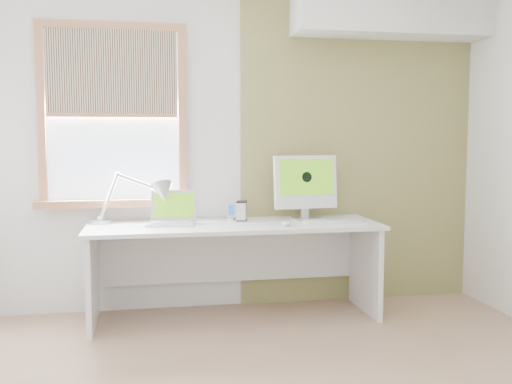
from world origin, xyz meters
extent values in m
cube|color=white|center=(0.00, 1.76, 1.30)|extent=(4.00, 0.02, 2.60)
cube|color=white|center=(0.00, -1.76, 1.30)|extent=(4.00, 0.02, 2.60)
cube|color=olive|center=(1.00, 1.74, 1.30)|extent=(2.00, 0.02, 2.60)
cube|color=white|center=(1.20, 1.57, 2.40)|extent=(1.60, 0.40, 0.42)
cube|color=#AE6946|center=(-1.53, 1.72, 1.55)|extent=(0.06, 0.06, 1.42)
cube|color=#AE6946|center=(-0.47, 1.72, 1.55)|extent=(0.06, 0.06, 1.42)
cube|color=#AE6946|center=(-1.00, 1.72, 2.23)|extent=(1.00, 0.06, 0.06)
cube|color=#AE6946|center=(-1.00, 1.70, 0.87)|extent=(1.20, 0.14, 0.06)
cube|color=#D1E2F9|center=(-1.00, 1.74, 1.55)|extent=(1.00, 0.01, 1.30)
cube|color=beige|center=(-1.00, 1.70, 1.88)|extent=(0.98, 0.02, 0.65)
cube|color=#AE6946|center=(-1.00, 1.70, 1.55)|extent=(0.98, 0.03, 0.03)
cube|color=white|center=(-0.10, 1.38, 0.71)|extent=(2.20, 0.70, 0.03)
cube|color=white|center=(-1.15, 1.38, 0.35)|extent=(0.04, 0.64, 0.70)
cube|color=white|center=(0.95, 1.38, 0.35)|extent=(0.04, 0.64, 0.70)
cube|color=white|center=(-0.10, 1.70, 0.45)|extent=(2.08, 0.02, 0.48)
cylinder|color=silver|center=(-1.11, 1.58, 0.74)|extent=(0.17, 0.17, 0.02)
sphere|color=silver|center=(-1.11, 1.58, 0.76)|extent=(0.05, 0.05, 0.05)
cylinder|color=silver|center=(-1.04, 1.58, 0.93)|extent=(0.16, 0.03, 0.35)
sphere|color=silver|center=(-0.97, 1.58, 1.10)|extent=(0.04, 0.04, 0.04)
cylinder|color=silver|center=(-0.81, 1.55, 1.04)|extent=(0.32, 0.08, 0.14)
sphere|color=silver|center=(-0.66, 1.53, 0.99)|extent=(0.04, 0.04, 0.04)
cone|color=silver|center=(-0.63, 1.53, 0.96)|extent=(0.25, 0.27, 0.21)
cube|color=silver|center=(-0.58, 1.41, 0.74)|extent=(0.39, 0.31, 0.02)
cube|color=#B2B5B7|center=(-0.58, 1.41, 0.75)|extent=(0.32, 0.20, 0.00)
cube|color=silver|center=(-0.55, 1.53, 0.86)|extent=(0.36, 0.14, 0.23)
cube|color=#4F8F12|center=(-0.55, 1.53, 0.86)|extent=(0.31, 0.11, 0.19)
cylinder|color=silver|center=(-0.10, 1.59, 0.74)|extent=(0.09, 0.09, 0.02)
cube|color=silver|center=(-0.10, 1.59, 0.81)|extent=(0.06, 0.02, 0.12)
cube|color=#194C99|center=(-0.10, 1.58, 0.81)|extent=(0.05, 0.01, 0.08)
cube|color=silver|center=(-0.02, 1.54, 0.81)|extent=(0.10, 0.13, 0.15)
cube|color=black|center=(-0.02, 1.54, 0.88)|extent=(0.10, 0.13, 0.01)
cube|color=black|center=(-0.02, 1.54, 0.74)|extent=(0.10, 0.13, 0.01)
cube|color=silver|center=(0.50, 1.53, 0.74)|extent=(0.21, 0.19, 0.01)
cube|color=silver|center=(0.49, 1.56, 0.83)|extent=(0.07, 0.03, 0.17)
cube|color=white|center=(0.49, 1.55, 1.03)|extent=(0.52, 0.14, 0.43)
cube|color=#4F8F12|center=(0.50, 1.52, 1.07)|extent=(0.45, 0.08, 0.28)
cylinder|color=black|center=(0.50, 1.52, 1.07)|extent=(0.09, 0.02, 0.08)
cube|color=white|center=(0.65, 1.26, 0.74)|extent=(0.47, 0.17, 0.02)
cube|color=white|center=(0.65, 1.26, 0.75)|extent=(0.44, 0.13, 0.00)
ellipsoid|color=white|center=(0.26, 1.22, 0.75)|extent=(0.07, 0.12, 0.03)
camera|label=1|loc=(-0.72, -2.90, 1.37)|focal=40.50mm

